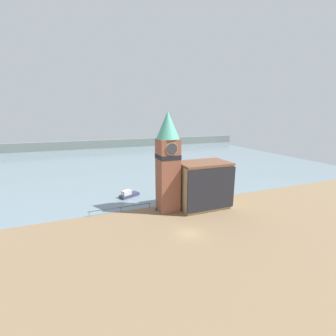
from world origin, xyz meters
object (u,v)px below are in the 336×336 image
(pier_building, at_px, (203,185))
(boat_near, at_px, (128,194))
(clock_tower, at_px, (168,160))
(mooring_bollard_near, at_px, (156,209))

(pier_building, height_order, boat_near, pier_building)
(clock_tower, xyz_separation_m, boat_near, (-6.37, 10.95, -10.39))
(boat_near, bearing_deg, pier_building, -66.37)
(clock_tower, xyz_separation_m, mooring_bollard_near, (-2.52, 0.42, -10.72))
(mooring_bollard_near, bearing_deg, boat_near, 110.08)
(pier_building, xyz_separation_m, boat_near, (-14.31, 12.01, -4.44))
(pier_building, xyz_separation_m, mooring_bollard_near, (-10.46, 1.48, -4.77))
(boat_near, xyz_separation_m, mooring_bollard_near, (3.85, -10.53, -0.33))
(clock_tower, bearing_deg, pier_building, -7.62)
(clock_tower, height_order, boat_near, clock_tower)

